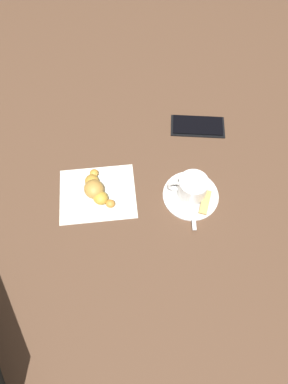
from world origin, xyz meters
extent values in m
plane|color=#523827|center=(0.00, 0.00, 0.00)|extent=(1.80, 1.80, 0.00)
cylinder|color=white|center=(-0.10, -0.01, 0.00)|extent=(0.13, 0.13, 0.01)
cylinder|color=white|center=(-0.10, -0.02, 0.04)|extent=(0.07, 0.07, 0.05)
cylinder|color=black|center=(-0.10, -0.02, 0.04)|extent=(0.06, 0.06, 0.00)
torus|color=white|center=(-0.06, -0.02, 0.04)|extent=(0.04, 0.01, 0.04)
cube|color=silver|center=(-0.11, 0.03, 0.01)|extent=(0.02, 0.10, 0.00)
ellipsoid|color=silver|center=(-0.10, -0.03, 0.01)|extent=(0.02, 0.03, 0.01)
cube|color=tan|center=(-0.14, 0.01, 0.01)|extent=(0.03, 0.07, 0.01)
cube|color=silver|center=(0.12, 0.00, 0.00)|extent=(0.21, 0.18, 0.00)
ellipsoid|color=gold|center=(0.14, -0.05, 0.01)|extent=(0.03, 0.03, 0.02)
ellipsoid|color=#B78932|center=(0.14, -0.02, 0.02)|extent=(0.04, 0.04, 0.03)
ellipsoid|color=#B6863C|center=(0.13, 0.00, 0.02)|extent=(0.07, 0.07, 0.04)
ellipsoid|color=gold|center=(0.11, 0.02, 0.02)|extent=(0.05, 0.05, 0.03)
ellipsoid|color=#C58134|center=(0.09, 0.03, 0.01)|extent=(0.03, 0.03, 0.02)
cube|color=black|center=(-0.12, -0.23, 0.00)|extent=(0.15, 0.08, 0.01)
cube|color=black|center=(-0.12, -0.23, 0.01)|extent=(0.14, 0.07, 0.00)
camera|label=1|loc=(-0.02, 0.38, 0.72)|focal=31.44mm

